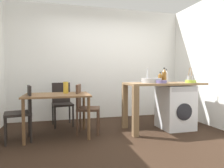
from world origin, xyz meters
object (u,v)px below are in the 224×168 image
at_px(chair_spare_by_wall, 62,101).
at_px(bottle_tall_green, 160,78).
at_px(mixing_bowl, 161,82).
at_px(washing_machine, 175,107).
at_px(utensil_crock, 190,79).
at_px(vase, 66,88).
at_px(dining_table, 57,100).
at_px(bottle_squat_brown, 164,76).
at_px(bottle_clear_small, 166,76).
at_px(colander, 191,81).
at_px(chair_opposite, 84,106).
at_px(chair_person_seat, 23,110).

bearing_deg(chair_spare_by_wall, bottle_tall_green, 148.66).
bearing_deg(mixing_bowl, washing_machine, 24.95).
bearing_deg(mixing_bowl, utensil_crock, 17.51).
height_order(washing_machine, vase, vase).
xyz_separation_m(mixing_bowl, vase, (-1.70, 0.38, -0.11)).
bearing_deg(mixing_bowl, dining_table, 171.46).
distance_m(bottle_squat_brown, bottle_clear_small, 0.19).
bearing_deg(utensil_crock, bottle_clear_small, 160.80).
height_order(chair_spare_by_wall, bottle_clear_small, bottle_clear_small).
height_order(chair_spare_by_wall, mixing_bowl, mixing_bowl).
xyz_separation_m(colander, vase, (-2.31, 0.40, -0.11)).
xyz_separation_m(bottle_squat_brown, colander, (0.40, -0.28, -0.10)).
relative_size(washing_machine, bottle_clear_small, 3.23).
bearing_deg(dining_table, colander, -6.90).
xyz_separation_m(dining_table, washing_machine, (2.27, -0.08, -0.21)).
relative_size(washing_machine, bottle_tall_green, 4.13).
bearing_deg(bottle_clear_small, chair_spare_by_wall, 162.95).
relative_size(chair_spare_by_wall, bottle_tall_green, 4.32).
height_order(mixing_bowl, utensil_crock, utensil_crock).
xyz_separation_m(chair_opposite, utensil_crock, (2.16, -0.10, 0.48)).
relative_size(chair_opposite, vase, 4.28).
bearing_deg(chair_person_seat, colander, -105.67).
bearing_deg(mixing_bowl, colander, -1.87).
xyz_separation_m(bottle_clear_small, colander, (0.27, -0.43, -0.09)).
relative_size(bottle_tall_green, bottle_squat_brown, 0.71).
bearing_deg(colander, utensil_crock, 56.30).
relative_size(chair_person_seat, chair_opposite, 1.00).
bearing_deg(utensil_crock, bottle_squat_brown, 178.66).
xyz_separation_m(chair_person_seat, washing_machine, (2.82, 0.01, -0.08)).
height_order(bottle_clear_small, utensil_crock, utensil_crock).
xyz_separation_m(bottle_tall_green, bottle_clear_small, (0.22, 0.15, 0.03)).
distance_m(washing_machine, bottle_clear_small, 0.65).
xyz_separation_m(dining_table, bottle_tall_green, (1.96, -0.02, 0.37)).
distance_m(bottle_tall_green, vase, 1.83).
bearing_deg(colander, dining_table, 173.10).
distance_m(colander, vase, 2.35).
distance_m(washing_machine, bottle_tall_green, 0.66).
height_order(chair_person_seat, vase, vase).
bearing_deg(chair_spare_by_wall, dining_table, 75.11).
xyz_separation_m(utensil_crock, colander, (-0.18, -0.27, -0.04)).
relative_size(dining_table, chair_opposite, 1.22).
relative_size(dining_table, utensil_crock, 3.67).
bearing_deg(vase, chair_opposite, -5.50).
bearing_deg(colander, bottle_tall_green, 151.05).
bearing_deg(bottle_tall_green, vase, 176.12).
bearing_deg(bottle_tall_green, utensil_crock, -0.39).
xyz_separation_m(dining_table, colander, (2.46, -0.30, 0.31)).
bearing_deg(washing_machine, utensil_crock, 8.10).
relative_size(washing_machine, bottle_squat_brown, 2.93).
bearing_deg(chair_spare_by_wall, colander, 147.38).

